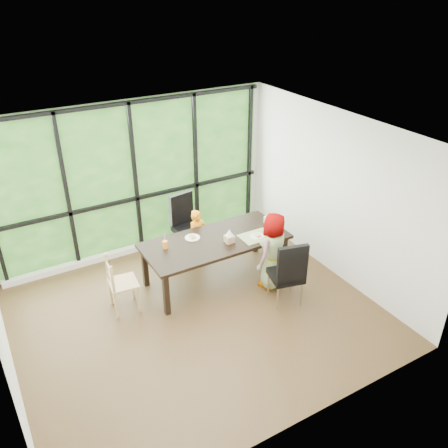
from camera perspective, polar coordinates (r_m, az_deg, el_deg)
The scene contains 23 objects.
ground at distance 7.05m, azimuth -3.38°, elevation -10.92°, with size 5.00×5.00×0.00m, color black.
back_wall at distance 8.16m, azimuth -10.89°, elevation 5.49°, with size 5.00×5.00×0.00m, color silver.
foliage_backdrop at distance 8.14m, azimuth -10.84°, elevation 5.45°, with size 4.80×0.02×2.65m, color #1E4C19.
window_mullions at distance 8.10m, azimuth -10.74°, elevation 5.35°, with size 4.80×0.06×2.65m, color black, non-canonical shape.
window_sill at distance 8.66m, azimuth -9.89°, elevation -2.67°, with size 4.80×0.12×0.10m, color silver.
dining_table at distance 7.54m, azimuth -1.04°, elevation -4.38°, with size 2.30×1.03×0.75m, color black.
chair_window_leather at distance 8.22m, azimuth -4.37°, elevation -0.15°, with size 0.46×0.46×1.08m, color black.
chair_interior_leather at distance 7.04m, azimuth 7.58°, elevation -5.72°, with size 0.46×0.46×1.08m, color black.
chair_end_beech at distance 7.04m, azimuth -12.20°, elevation -7.07°, with size 0.42×0.40×0.90m, color tan.
child_toddler at distance 7.95m, azimuth -3.21°, elevation -1.57°, with size 0.36×0.24×0.98m, color orange.
child_older at distance 7.30m, azimuth 5.81°, elevation -3.32°, with size 0.62×0.40×1.27m, color slate.
placemat at distance 7.44m, azimuth 3.91°, elevation -1.51°, with size 0.50×0.37×0.01m, color tan.
plate_far at distance 7.40m, azimuth -3.88°, elevation -1.68°, with size 0.24×0.24×0.02m, color white.
plate_near at distance 7.44m, azimuth 4.06°, elevation -1.48°, with size 0.22×0.22×0.01m, color white.
orange_cup at distance 7.15m, azimuth -7.19°, elevation -2.52°, with size 0.08×0.08×0.12m, color orange.
green_cup at distance 7.57m, azimuth 6.08°, elevation -0.65°, with size 0.07×0.07×0.11m, color #57BF37.
white_mug at distance 7.86m, azimuth 5.20°, elevation 0.54°, with size 0.09×0.09×0.10m, color white.
tissue_box at distance 7.25m, azimuth 0.66°, elevation -1.82°, with size 0.14×0.14×0.12m, color tan.
crepe_rolls_far at distance 7.38m, azimuth -3.88°, elevation -1.51°, with size 0.10×0.12×0.04m, color tan, non-canonical shape.
crepe_rolls_near at distance 7.43m, azimuth 4.06°, elevation -1.31°, with size 0.10×0.12×0.04m, color tan, non-canonical shape.
straw_white at distance 7.10m, azimuth -7.24°, elevation -1.82°, with size 0.01×0.01×0.20m, color white.
straw_pink at distance 7.52m, azimuth 6.12°, elevation -0.03°, with size 0.01×0.01×0.20m, color pink.
tissue at distance 7.19m, azimuth 0.67°, elevation -1.04°, with size 0.12×0.12×0.11m, color white.
Camera 1 is at (-2.37, -4.91, 4.47)m, focal length 37.47 mm.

